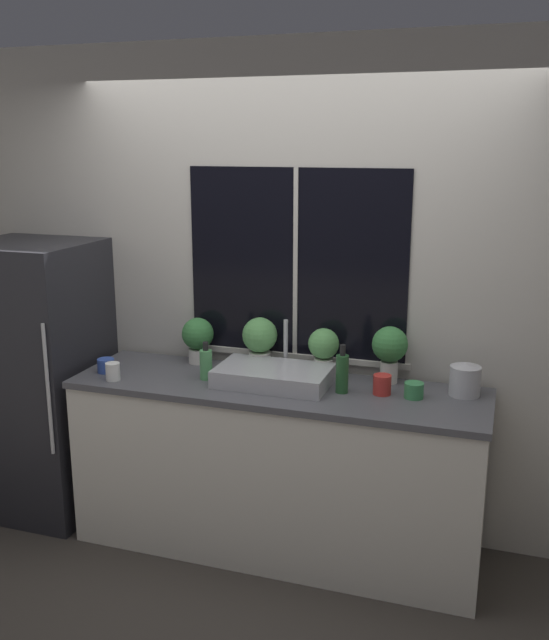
{
  "coord_description": "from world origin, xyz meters",
  "views": [
    {
      "loc": [
        1.1,
        -3.04,
        2.17
      ],
      "look_at": [
        -0.01,
        0.3,
        1.29
      ],
      "focal_mm": 40.0,
      "sensor_mm": 36.0,
      "label": 1
    }
  ],
  "objects_px": {
    "potted_plant_center_right": "(324,348)",
    "mug_red": "(382,385)",
    "sink": "(274,375)",
    "bottle_tall": "(342,373)",
    "potted_plant_center_left": "(260,339)",
    "kettle": "(465,380)",
    "potted_plant_far_right": "(390,348)",
    "mug_green": "(414,390)",
    "refrigerator": "(39,378)",
    "mug_white": "(113,372)",
    "mug_blue": "(106,365)",
    "soap_bottle": "(206,364)",
    "potted_plant_far_left": "(198,337)"
  },
  "relations": [
    {
      "from": "sink",
      "to": "mug_blue",
      "type": "height_order",
      "value": "sink"
    },
    {
      "from": "potted_plant_far_left",
      "to": "mug_red",
      "type": "distance_m",
      "value": 1.11
    },
    {
      "from": "sink",
      "to": "potted_plant_far_right",
      "type": "xyz_separation_m",
      "value": [
        0.57,
        0.21,
        0.14
      ]
    },
    {
      "from": "bottle_tall",
      "to": "kettle",
      "type": "distance_m",
      "value": 0.61
    },
    {
      "from": "refrigerator",
      "to": "mug_blue",
      "type": "bearing_deg",
      "value": -11.51
    },
    {
      "from": "sink",
      "to": "mug_red",
      "type": "xyz_separation_m",
      "value": [
        0.57,
        0.02,
        0.0
      ]
    },
    {
      "from": "potted_plant_far_left",
      "to": "mug_blue",
      "type": "xyz_separation_m",
      "value": [
        -0.41,
        -0.32,
        -0.12
      ]
    },
    {
      "from": "refrigerator",
      "to": "mug_green",
      "type": "height_order",
      "value": "refrigerator"
    },
    {
      "from": "refrigerator",
      "to": "bottle_tall",
      "type": "xyz_separation_m",
      "value": [
        1.84,
        -0.02,
        0.23
      ]
    },
    {
      "from": "potted_plant_center_left",
      "to": "kettle",
      "type": "xyz_separation_m",
      "value": [
        1.11,
        -0.07,
        -0.09
      ]
    },
    {
      "from": "potted_plant_center_left",
      "to": "mug_red",
      "type": "height_order",
      "value": "potted_plant_center_left"
    },
    {
      "from": "soap_bottle",
      "to": "kettle",
      "type": "relative_size",
      "value": 1.23
    },
    {
      "from": "bottle_tall",
      "to": "mug_red",
      "type": "xyz_separation_m",
      "value": [
        0.2,
        0.04,
        -0.05
      ]
    },
    {
      "from": "potted_plant_center_right",
      "to": "bottle_tall",
      "type": "distance_m",
      "value": 0.28
    },
    {
      "from": "potted_plant_far_left",
      "to": "soap_bottle",
      "type": "relative_size",
      "value": 1.28
    },
    {
      "from": "mug_blue",
      "to": "mug_white",
      "type": "bearing_deg",
      "value": -44.62
    },
    {
      "from": "sink",
      "to": "bottle_tall",
      "type": "bearing_deg",
      "value": -2.53
    },
    {
      "from": "potted_plant_center_right",
      "to": "mug_red",
      "type": "bearing_deg",
      "value": -28.22
    },
    {
      "from": "refrigerator",
      "to": "potted_plant_far_right",
      "type": "distance_m",
      "value": 2.07
    },
    {
      "from": "potted_plant_center_right",
      "to": "mug_green",
      "type": "relative_size",
      "value": 2.75
    },
    {
      "from": "potted_plant_far_left",
      "to": "potted_plant_center_right",
      "type": "height_order",
      "value": "same"
    },
    {
      "from": "mug_white",
      "to": "kettle",
      "type": "bearing_deg",
      "value": 11.19
    },
    {
      "from": "mug_red",
      "to": "mug_white",
      "type": "bearing_deg",
      "value": -170.4
    },
    {
      "from": "mug_white",
      "to": "mug_blue",
      "type": "xyz_separation_m",
      "value": [
        -0.11,
        0.11,
        -0.01
      ]
    },
    {
      "from": "potted_plant_center_left",
      "to": "mug_green",
      "type": "relative_size",
      "value": 3.07
    },
    {
      "from": "potted_plant_far_left",
      "to": "kettle",
      "type": "distance_m",
      "value": 1.49
    },
    {
      "from": "bottle_tall",
      "to": "kettle",
      "type": "bearing_deg",
      "value": 14.75
    },
    {
      "from": "bottle_tall",
      "to": "refrigerator",
      "type": "bearing_deg",
      "value": 179.47
    },
    {
      "from": "potted_plant_center_left",
      "to": "potted_plant_center_right",
      "type": "height_order",
      "value": "potted_plant_center_left"
    },
    {
      "from": "refrigerator",
      "to": "mug_red",
      "type": "height_order",
      "value": "refrigerator"
    },
    {
      "from": "soap_bottle",
      "to": "mug_white",
      "type": "relative_size",
      "value": 2.15
    },
    {
      "from": "sink",
      "to": "mug_green",
      "type": "bearing_deg",
      "value": 1.49
    },
    {
      "from": "mug_white",
      "to": "potted_plant_center_right",
      "type": "bearing_deg",
      "value": 22.26
    },
    {
      "from": "potted_plant_center_right",
      "to": "refrigerator",
      "type": "bearing_deg",
      "value": -172.86
    },
    {
      "from": "mug_white",
      "to": "mug_blue",
      "type": "bearing_deg",
      "value": 135.38
    },
    {
      "from": "mug_white",
      "to": "mug_red",
      "type": "xyz_separation_m",
      "value": [
        1.4,
        0.24,
        0.0
      ]
    },
    {
      "from": "mug_green",
      "to": "sink",
      "type": "bearing_deg",
      "value": -178.51
    },
    {
      "from": "bottle_tall",
      "to": "mug_red",
      "type": "distance_m",
      "value": 0.21
    },
    {
      "from": "potted_plant_center_left",
      "to": "bottle_tall",
      "type": "distance_m",
      "value": 0.57
    },
    {
      "from": "mug_red",
      "to": "bottle_tall",
      "type": "bearing_deg",
      "value": -169.21
    },
    {
      "from": "mug_red",
      "to": "soap_bottle",
      "type": "bearing_deg",
      "value": -176.1
    },
    {
      "from": "potted_plant_far_right",
      "to": "soap_bottle",
      "type": "distance_m",
      "value": 0.97
    },
    {
      "from": "refrigerator",
      "to": "mug_green",
      "type": "bearing_deg",
      "value": 0.48
    },
    {
      "from": "sink",
      "to": "mug_blue",
      "type": "relative_size",
      "value": 6.4
    },
    {
      "from": "bottle_tall",
      "to": "kettle",
      "type": "relative_size",
      "value": 1.51
    },
    {
      "from": "sink",
      "to": "potted_plant_center_right",
      "type": "bearing_deg",
      "value": 44.91
    },
    {
      "from": "potted_plant_center_left",
      "to": "kettle",
      "type": "distance_m",
      "value": 1.12
    },
    {
      "from": "mug_white",
      "to": "mug_blue",
      "type": "distance_m",
      "value": 0.15
    },
    {
      "from": "potted_plant_center_right",
      "to": "mug_blue",
      "type": "xyz_separation_m",
      "value": [
        -1.15,
        -0.32,
        -0.12
      ]
    },
    {
      "from": "sink",
      "to": "potted_plant_far_left",
      "type": "distance_m",
      "value": 0.58
    }
  ]
}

